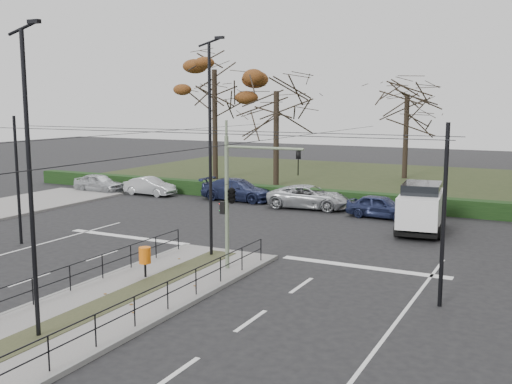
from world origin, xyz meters
TOP-DOWN VIEW (x-y plane):
  - ground at (0.00, 0.00)m, footprint 140.00×140.00m
  - median_island at (0.00, -2.50)m, footprint 4.40×15.00m
  - park at (-6.00, 32.00)m, footprint 38.00×26.00m
  - hedge at (-6.00, 18.60)m, footprint 38.00×1.00m
  - median_railing at (0.00, -2.60)m, footprint 4.14×13.24m
  - catenary at (0.00, 1.62)m, footprint 20.00×34.00m
  - traffic_light at (1.67, 2.39)m, footprint 3.53×2.00m
  - litter_bin at (-0.75, -0.08)m, footprint 0.44×0.44m
  - streetlamp_median_near at (0.10, -6.04)m, footprint 0.72×0.15m
  - streetlamp_median_far at (-0.23, 3.84)m, footprint 0.76×0.16m
  - parked_car_first at (-17.46, 16.27)m, footprint 4.05×1.73m
  - parked_car_second at (-13.22, 16.79)m, footprint 3.92×1.47m
  - parked_car_third at (-6.50, 17.57)m, footprint 5.11×2.08m
  - parked_car_fourth at (-1.05, 16.99)m, footprint 5.38×2.84m
  - white_van at (6.64, 13.19)m, footprint 2.59×5.00m
  - rust_tree at (-13.32, 26.09)m, footprint 7.39×7.39m
  - bare_tree_center at (0.94, 33.99)m, footprint 7.01×7.01m
  - bare_tree_near at (-7.17, 25.16)m, footprint 7.50×7.50m
  - parked_car_fifth at (3.80, 15.92)m, footprint 4.03×1.90m

SIDE VIEW (x-z plane):
  - ground at x=0.00m, z-range 0.00..0.00m
  - park at x=-6.00m, z-range 0.00..0.10m
  - median_island at x=0.00m, z-range 0.00..0.14m
  - hedge at x=-6.00m, z-range 0.00..1.00m
  - parked_car_second at x=-13.22m, z-range 0.00..1.28m
  - parked_car_fifth at x=3.80m, z-range 0.00..1.33m
  - parked_car_first at x=-17.46m, z-range 0.00..1.37m
  - parked_car_fourth at x=-1.05m, z-range 0.00..1.44m
  - parked_car_third at x=-6.50m, z-range 0.00..1.48m
  - litter_bin at x=-0.75m, z-range 0.38..1.52m
  - median_railing at x=0.00m, z-range 0.52..1.44m
  - white_van at x=6.64m, z-range 0.05..2.58m
  - traffic_light at x=1.67m, z-range 0.57..5.76m
  - catenary at x=0.00m, z-range 0.42..6.42m
  - streetlamp_median_near at x=0.10m, z-range 0.21..8.79m
  - streetlamp_median_far at x=-0.23m, z-range 0.22..9.32m
  - bare_tree_center at x=0.94m, z-range 1.98..11.49m
  - bare_tree_near at x=-7.17m, z-range 2.03..11.80m
  - rust_tree at x=-13.32m, z-range 3.22..15.30m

